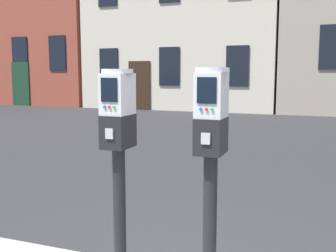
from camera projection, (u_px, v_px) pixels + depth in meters
name	position (u px, v px, depth m)	size (l,w,h in m)	color
parking_meter_near_kerb	(118.00, 138.00, 2.83)	(0.22, 0.25, 1.53)	black
parking_meter_twin_adjacent	(211.00, 144.00, 2.59)	(0.22, 0.25, 1.54)	black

